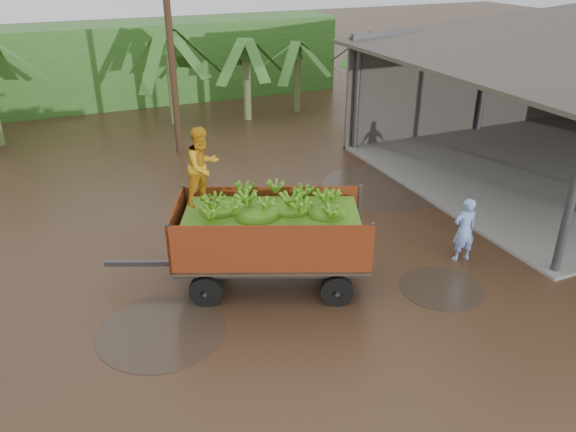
% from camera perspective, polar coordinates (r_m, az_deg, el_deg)
% --- Properties ---
extents(ground, '(100.00, 100.00, 0.00)m').
position_cam_1_polar(ground, '(14.17, -0.68, -2.98)').
color(ground, black).
rests_on(ground, ground).
extents(hedge_north, '(22.00, 3.00, 3.60)m').
position_cam_1_polar(hedge_north, '(28.05, -17.87, 14.40)').
color(hedge_north, '#2D661E').
rests_on(hedge_north, ground).
extents(banana_trailer, '(5.70, 3.44, 3.58)m').
position_cam_1_polar(banana_trailer, '(12.08, -1.92, -1.59)').
color(banana_trailer, '#9C3816').
rests_on(banana_trailer, ground).
extents(man_blue, '(0.62, 0.45, 1.60)m').
position_cam_1_polar(man_blue, '(13.82, 17.49, -1.34)').
color(man_blue, '#7D9FE3').
rests_on(man_blue, ground).
extents(utility_pole, '(1.20, 0.24, 8.20)m').
position_cam_1_polar(utility_pole, '(19.97, -11.95, 17.67)').
color(utility_pole, '#47301E').
rests_on(utility_pole, ground).
extents(banana_plants, '(23.76, 20.98, 4.15)m').
position_cam_1_polar(banana_plants, '(18.94, -24.94, 8.07)').
color(banana_plants, '#2D661E').
rests_on(banana_plants, ground).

